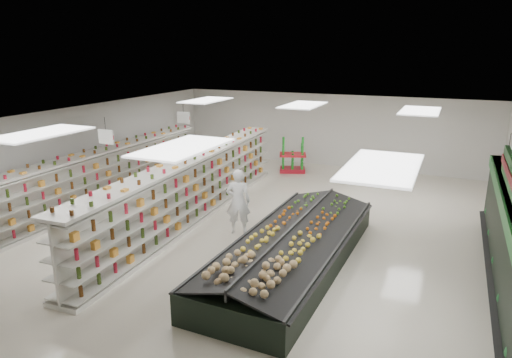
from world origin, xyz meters
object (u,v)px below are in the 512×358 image
at_px(gondola_center, 193,190).
at_px(shopper_main, 238,201).
at_px(soda_endcap, 293,156).
at_px(gondola_left, 104,178).
at_px(shopper_background, 199,161).
at_px(produce_island, 292,247).

bearing_deg(gondola_center, shopper_main, -18.67).
relative_size(soda_endcap, shopper_main, 0.76).
bearing_deg(gondola_left, soda_endcap, 53.55).
distance_m(gondola_center, shopper_main, 1.86).
bearing_deg(shopper_main, soda_endcap, -104.89).
bearing_deg(soda_endcap, gondola_left, -126.35).
xyz_separation_m(gondola_left, shopper_main, (5.47, -0.70, 0.10)).
xyz_separation_m(soda_endcap, shopper_main, (0.80, -7.03, 0.25)).
distance_m(shopper_main, shopper_background, 5.28).
relative_size(soda_endcap, shopper_background, 0.80).
height_order(gondola_left, produce_island, gondola_left).
height_order(produce_island, soda_endcap, soda_endcap).
relative_size(gondola_center, shopper_background, 6.34).
distance_m(gondola_left, shopper_background, 3.73).
height_order(gondola_left, soda_endcap, gondola_left).
relative_size(gondola_left, shopper_main, 5.60).
bearing_deg(gondola_left, shopper_background, 59.14).
xyz_separation_m(gondola_center, soda_endcap, (0.98, 6.52, -0.21)).
relative_size(gondola_center, shopper_main, 6.02).
bearing_deg(gondola_left, shopper_main, -7.35).
xyz_separation_m(gondola_center, produce_island, (3.88, -1.82, -0.44)).
xyz_separation_m(gondola_left, soda_endcap, (4.66, 6.34, -0.15)).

